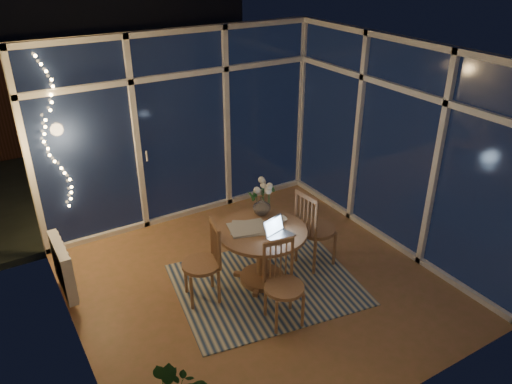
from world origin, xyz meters
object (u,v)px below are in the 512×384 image
chair_front (284,286)px  laptop (281,229)px  chair_left (201,263)px  chair_right (317,227)px  dining_table (262,256)px  flower_vase (262,206)px

chair_front → laptop: (0.27, 0.49, 0.33)m
chair_left → chair_right: 1.47m
chair_right → chair_front: (-0.91, -0.68, -0.05)m
chair_front → laptop: 0.65m
dining_table → chair_right: size_ratio=0.98×
dining_table → chair_right: bearing=-3.1°
laptop → flower_vase: (0.09, 0.54, -0.00)m
dining_table → chair_front: (-0.18, -0.72, 0.12)m
dining_table → chair_left: (-0.73, 0.06, 0.13)m
chair_left → chair_front: chair_left is taller
chair_left → chair_front: bearing=47.2°
chair_left → chair_right: size_ratio=0.92×
chair_left → chair_right: bearing=97.7°
chair_front → flower_vase: (0.36, 1.03, 0.33)m
chair_left → chair_right: chair_right is taller
chair_front → chair_left: bearing=135.3°
chair_front → flower_vase: chair_front is taller
dining_table → chair_left: size_ratio=1.06×
chair_left → flower_vase: chair_left is taller
laptop → chair_right: bearing=0.6°
chair_right → chair_left: bearing=80.6°
dining_table → chair_right: chair_right is taller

